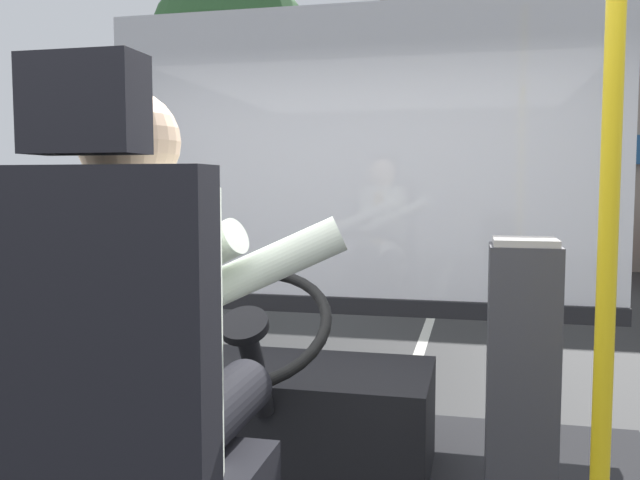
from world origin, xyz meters
The scene contains 8 objects.
ground centered at (0.00, 8.80, -0.02)m, with size 18.00×44.00×0.06m.
driver_seat centered at (-0.12, -0.36, 1.31)m, with size 0.48×0.48×1.33m.
bus_driver centered at (-0.12, -0.25, 1.51)m, with size 0.81×0.63×0.82m.
steering_console centered at (-0.12, 0.84, 0.96)m, with size 1.10×1.01×0.82m.
handrail_pole centered at (0.86, 0.05, 1.88)m, with size 0.04×0.04×2.28m.
fare_box centered at (0.71, 0.49, 1.21)m, with size 0.20×0.22×0.94m.
windshield_panel centered at (0.00, 1.62, 1.78)m, with size 2.50×0.08×1.48m.
street_tree centered at (-4.26, 11.39, 4.50)m, with size 3.24×3.24×6.14m.
Camera 1 is at (0.57, -1.57, 1.83)m, focal length 37.72 mm.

